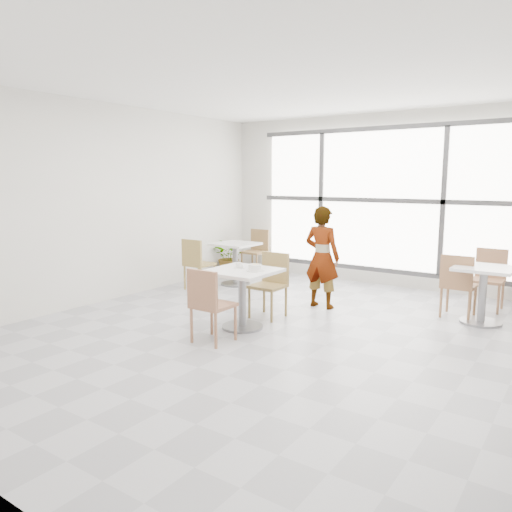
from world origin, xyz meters
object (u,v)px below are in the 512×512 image
Objects in this scene: main_table at (242,287)px; bg_table_left at (235,258)px; bg_chair_right_near at (458,282)px; person at (322,257)px; bg_table_right at (483,287)px; plant_left at (230,257)px; chair_far at (271,280)px; chair_near at (209,301)px; coffee_cup at (239,266)px; bg_chair_left_far at (257,248)px; bg_chair_right_far at (489,275)px; bg_chair_left_near at (196,261)px; oatmeal_bowl at (255,268)px.

main_table is 2.57m from bg_table_left.
bg_chair_right_near is (3.74, 0.02, 0.01)m from bg_table_left.
person is 2.16m from bg_table_right.
person is at bearing -167.43° from bg_table_right.
bg_table_left is 3.74m from bg_chair_right_near.
chair_far is at bearing -41.57° from plant_left.
coffee_cup is at bearing -79.87° from chair_near.
bg_table_right is at bearing 36.51° from coffee_cup.
person is (0.31, 2.17, 0.24)m from chair_near.
chair_far is 1.00× the size of bg_chair_right_near.
bg_chair_left_far reaches higher than coffee_cup.
bg_chair_left_far reaches higher than main_table.
main_table is 0.67m from chair_far.
bg_chair_right_near is (2.21, 1.95, -0.28)m from coffee_cup.
bg_chair_right_far is at bearing 1.26° from plant_left.
plant_left is at bearing 133.48° from bg_table_left.
main_table is at bearing -86.97° from chair_near.
coffee_cup is 0.18× the size of bg_chair_left_near.
chair_near and bg_chair_right_near have the same top height.
bg_chair_right_far is at bearing 49.59° from main_table.
bg_chair_left_far is at bearing 121.08° from coffee_cup.
bg_chair_left_far is 1.22× the size of plant_left.
bg_table_left is (-1.81, 1.98, -0.31)m from oatmeal_bowl.
bg_table_right is at bearing -0.74° from bg_table_left.
bg_chair_left_far is (-2.29, 1.65, -0.24)m from person.
chair_far is 2.01m from bg_chair_left_near.
chair_near is at bearing 83.42° from person.
chair_far is 1.00× the size of bg_chair_right_far.
bg_table_right is (2.26, 1.93, -0.31)m from oatmeal_bowl.
bg_chair_left_near is (-1.91, 0.62, 0.00)m from chair_far.
chair_near is at bearing -88.27° from chair_far.
main_table and bg_table_left have the same top height.
coffee_cup is 2.48m from bg_table_left.
main_table is at bearing -58.12° from bg_chair_left_far.
chair_far reaches higher than oatmeal_bowl.
bg_table_right is at bearing -132.35° from chair_near.
person is 1.98× the size of bg_table_left.
bg_table_left is at bearing -13.12° from person.
chair_near is at bearing -132.35° from bg_table_right.
main_table is 0.33m from oatmeal_bowl.
person is at bearing 16.94° from bg_chair_right_near.
main_table is 0.54× the size of person.
bg_chair_right_near is 1.22× the size of plant_left.
person is (0.35, 1.48, 0.22)m from main_table.
chair_near is 5.47× the size of coffee_cup.
chair_far reaches higher than plant_left.
bg_table_left is 4.07m from bg_table_right.
plant_left is (-2.46, 2.67, -0.44)m from oatmeal_bowl.
main_table is at bearing 146.10° from bg_chair_left_near.
bg_chair_left_far is (-1.98, 3.82, 0.00)m from chair_near.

